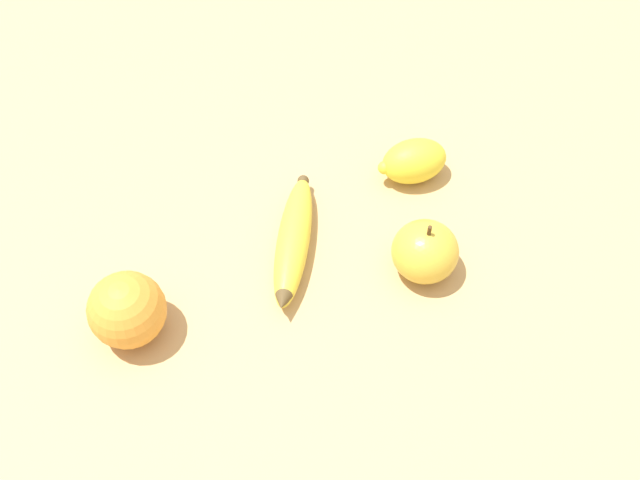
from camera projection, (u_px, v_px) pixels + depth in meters
The scene contains 5 objects.
ground_plane at pixel (375, 266), 0.85m from camera, with size 3.00×3.00×0.00m, color tan.
banana at pixel (293, 241), 0.85m from camera, with size 0.07×0.19×0.04m.
orange at pixel (127, 310), 0.77m from camera, with size 0.08×0.08×0.08m.
apple at pixel (425, 251), 0.82m from camera, with size 0.07×0.07×0.08m.
lemon at pixel (414, 161), 0.90m from camera, with size 0.10×0.09×0.05m.
Camera 1 is at (0.09, -0.45, 0.72)m, focal length 42.00 mm.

